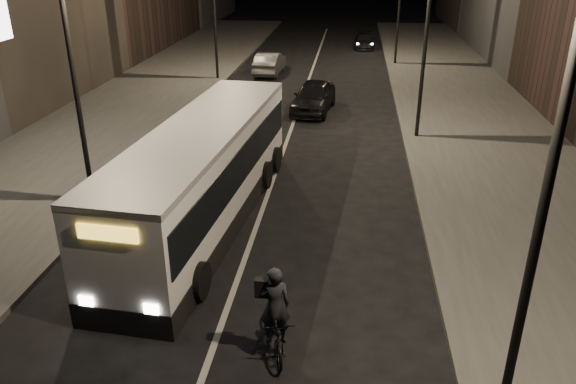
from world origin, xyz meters
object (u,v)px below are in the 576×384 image
(streetlight_left_near, at_px, (76,38))
(car_near, at_px, (314,97))
(streetlight_right_near, at_px, (537,142))
(city_bus, at_px, (204,170))
(cyclist_on_bicycle, at_px, (276,323))
(streetlight_right_mid, at_px, (422,11))
(car_far, at_px, (365,41))
(car_mid, at_px, (270,63))

(streetlight_left_near, bearing_deg, car_near, 62.61)
(streetlight_right_near, relative_size, city_bus, 0.70)
(streetlight_left_near, height_order, cyclist_on_bicycle, streetlight_left_near)
(cyclist_on_bicycle, bearing_deg, streetlight_right_near, -35.83)
(streetlight_right_near, bearing_deg, cyclist_on_bicycle, 159.05)
(streetlight_left_near, distance_m, car_near, 14.10)
(streetlight_right_mid, bearing_deg, streetlight_right_near, -90.00)
(streetlight_right_near, height_order, streetlight_left_near, same)
(streetlight_left_near, distance_m, city_bus, 5.29)
(cyclist_on_bicycle, height_order, car_far, cyclist_on_bicycle)
(streetlight_right_near, relative_size, streetlight_right_mid, 1.00)
(city_bus, bearing_deg, streetlight_left_near, 174.44)
(streetlight_left_near, bearing_deg, city_bus, -10.45)
(cyclist_on_bicycle, bearing_deg, streetlight_left_near, 121.02)
(streetlight_right_near, xyz_separation_m, streetlight_left_near, (-10.66, 8.00, 0.00))
(streetlight_right_near, distance_m, car_mid, 29.73)
(streetlight_right_mid, relative_size, car_far, 2.11)
(streetlight_right_near, distance_m, city_bus, 10.73)
(streetlight_right_mid, height_order, car_near, streetlight_right_mid)
(cyclist_on_bicycle, bearing_deg, city_bus, 102.12)
(city_bus, bearing_deg, streetlight_right_near, -41.64)
(streetlight_right_mid, xyz_separation_m, car_far, (-1.79, 22.64, -4.80))
(car_near, relative_size, car_far, 1.16)
(car_near, bearing_deg, streetlight_right_mid, -33.35)
(streetlight_right_near, distance_m, cyclist_on_bicycle, 6.31)
(car_near, relative_size, car_mid, 1.05)
(streetlight_left_near, relative_size, cyclist_on_bicycle, 3.80)
(streetlight_right_mid, distance_m, car_near, 7.51)
(streetlight_left_near, bearing_deg, car_far, 73.85)
(car_far, bearing_deg, streetlight_right_near, -88.35)
(streetlight_right_near, xyz_separation_m, cyclist_on_bicycle, (-3.98, 1.53, -4.65))
(city_bus, height_order, car_mid, city_bus)
(cyclist_on_bicycle, bearing_deg, car_mid, 83.65)
(streetlight_right_mid, xyz_separation_m, streetlight_left_near, (-10.66, -8.00, 0.00))
(city_bus, bearing_deg, cyclist_on_bicycle, -58.11)
(streetlight_right_mid, relative_size, streetlight_left_near, 1.00)
(streetlight_left_near, distance_m, cyclist_on_bicycle, 10.40)
(streetlight_right_near, bearing_deg, car_near, 102.87)
(streetlight_right_near, relative_size, car_near, 1.82)
(streetlight_left_near, height_order, city_bus, streetlight_left_near)
(streetlight_right_near, relative_size, streetlight_left_near, 1.00)
(streetlight_left_near, relative_size, car_far, 2.11)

